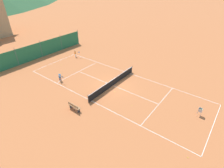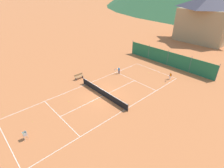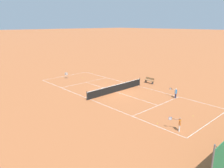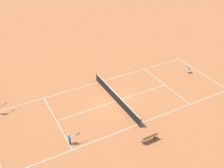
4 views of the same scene
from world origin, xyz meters
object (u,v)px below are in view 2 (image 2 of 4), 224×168
tennis_ball_far_corner (69,101)px  alpine_chalet (206,18)px  tennis_ball_service_box (92,95)px  ball_hopper (25,134)px  tennis_ball_alley_left (33,121)px  tennis_ball_near_corner (101,101)px  tennis_net (103,93)px  player_far_service (119,70)px  tennis_ball_alley_right (164,83)px  tennis_ball_by_net_left (3,114)px  courtside_bench (79,76)px  tennis_ball_mid_court (149,73)px  player_near_service (170,75)px  tennis_ball_by_net_right (97,80)px

tennis_ball_far_corner → alpine_chalet: bearing=91.3°
tennis_ball_service_box → ball_hopper: ball_hopper is taller
tennis_ball_alley_left → tennis_ball_near_corner: (2.07, 7.93, 0.00)m
tennis_net → tennis_ball_far_corner: 4.60m
player_far_service → tennis_ball_alley_right: player_far_service is taller
tennis_ball_by_net_left → tennis_ball_alley_left: (3.55, 2.07, 0.00)m
courtside_bench → alpine_chalet: (3.48, 36.10, 5.37)m
tennis_ball_mid_court → tennis_ball_near_corner: size_ratio=1.00×
tennis_ball_far_corner → tennis_net: bearing=64.7°
tennis_net → courtside_bench: tennis_net is taller
player_near_service → tennis_ball_alley_left: (-4.80, -19.85, -0.65)m
ball_hopper → tennis_ball_alley_right: bearing=81.6°
courtside_bench → player_far_service: bearing=63.8°
player_far_service → player_near_service: player_far_service is taller
tennis_ball_by_net_right → player_near_service: bearing=49.3°
player_far_service → tennis_ball_alley_left: 15.46m
tennis_net → ball_hopper: bearing=-85.5°
tennis_ball_mid_court → tennis_ball_near_corner: same height
ball_hopper → tennis_net: bearing=94.5°
tennis_ball_by_net_right → tennis_ball_by_net_left: bearing=-93.5°
player_far_service → tennis_ball_alley_left: (2.12, -15.30, -0.66)m
tennis_ball_alley_right → tennis_ball_alley_left: size_ratio=1.00×
tennis_ball_mid_court → tennis_ball_service_box: (-0.95, -11.28, 0.00)m
tennis_ball_far_corner → player_near_service: bearing=70.0°
player_near_service → tennis_ball_by_net_right: (-7.54, -8.78, -0.65)m
tennis_ball_mid_court → tennis_ball_near_corner: 11.35m
tennis_ball_alley_left → player_far_service: bearing=97.9°
tennis_ball_alley_right → alpine_chalet: 28.86m
tennis_net → player_near_service: size_ratio=7.91×
tennis_ball_alley_left → alpine_chalet: bearing=92.0°
tennis_net → tennis_ball_near_corner: tennis_net is taller
player_far_service → tennis_ball_near_corner: 8.51m
tennis_ball_near_corner → courtside_bench: courtside_bench is taller
player_near_service → alpine_chalet: 26.86m
tennis_ball_far_corner → alpine_chalet: alpine_chalet is taller
tennis_ball_alley_left → tennis_ball_by_net_right: size_ratio=1.00×
tennis_ball_mid_court → alpine_chalet: bearing=96.0°
tennis_net → tennis_ball_by_net_right: bearing=152.9°
courtside_bench → tennis_ball_alley_right: bearing=40.7°
player_near_service → tennis_ball_by_net_right: bearing=-130.7°
tennis_ball_mid_court → tennis_ball_alley_right: bearing=-19.4°
tennis_ball_service_box → tennis_ball_by_net_right: bearing=133.9°
tennis_ball_by_net_right → tennis_ball_near_corner: bearing=-33.1°
tennis_ball_alley_left → alpine_chalet: alpine_chalet is taller
tennis_ball_far_corner → courtside_bench: (-4.39, 4.46, 0.42)m
player_far_service → tennis_ball_by_net_right: (-0.62, -4.24, -0.66)m
tennis_net → tennis_ball_by_net_right: size_ratio=139.09×
player_near_service → alpine_chalet: bearing=104.0°
tennis_ball_mid_court → tennis_ball_alley_left: (-1.19, -19.25, 0.00)m
player_far_service → courtside_bench: (-2.93, -5.97, -0.24)m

